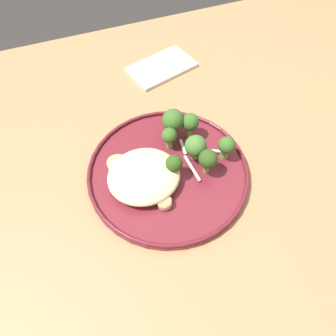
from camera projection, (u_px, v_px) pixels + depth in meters
The scene contains 19 objects.
ground at pixel (173, 283), 1.19m from camera, with size 6.00×6.00×0.00m, color #2D2B28.
wooden_dining_table at pixel (177, 198), 0.64m from camera, with size 1.40×1.00×0.74m.
dinner_plate at pixel (168, 172), 0.57m from camera, with size 0.29×0.29×0.02m.
noodle_bed at pixel (144, 176), 0.54m from camera, with size 0.13×0.12×0.03m.
seared_scallop_front_small at pixel (134, 183), 0.54m from camera, with size 0.03×0.03×0.02m.
seared_scallop_tilted_round at pixel (164, 164), 0.56m from camera, with size 0.03×0.03×0.02m.
seared_scallop_left_edge at pixel (165, 202), 0.52m from camera, with size 0.02×0.02×0.01m.
seared_scallop_right_edge at pixel (117, 164), 0.57m from camera, with size 0.04×0.04×0.01m.
broccoli_floret_tall_stalk at pixel (226, 146), 0.56m from camera, with size 0.03×0.03×0.05m.
broccoli_floret_left_leaning at pixel (190, 123), 0.59m from camera, with size 0.03×0.03×0.06m.
broccoli_floret_split_head at pixel (196, 146), 0.56m from camera, with size 0.04×0.04×0.05m.
broccoli_floret_center_pile at pixel (173, 121), 0.58m from camera, with size 0.04×0.04×0.06m.
broccoli_floret_small_sprig at pixel (169, 136), 0.58m from camera, with size 0.03×0.03×0.05m.
broccoli_floret_rear_charred at pixel (208, 160), 0.54m from camera, with size 0.03×0.03×0.06m.
broccoli_floret_front_edge at pixel (174, 164), 0.54m from camera, with size 0.03×0.03×0.05m.
onion_sliver_short_strip at pixel (183, 147), 0.60m from camera, with size 0.04×0.01×0.00m, color silver.
onion_sliver_curled_piece at pixel (211, 151), 0.59m from camera, with size 0.05×0.01×0.00m, color silver.
onion_sliver_long_sliver at pixel (191, 166), 0.57m from camera, with size 0.06×0.01×0.00m, color silver.
folded_napkin at pixel (162, 67), 0.74m from camera, with size 0.15×0.09×0.01m, color silver.
Camera 1 is at (-0.13, -0.28, 1.22)m, focal length 33.85 mm.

